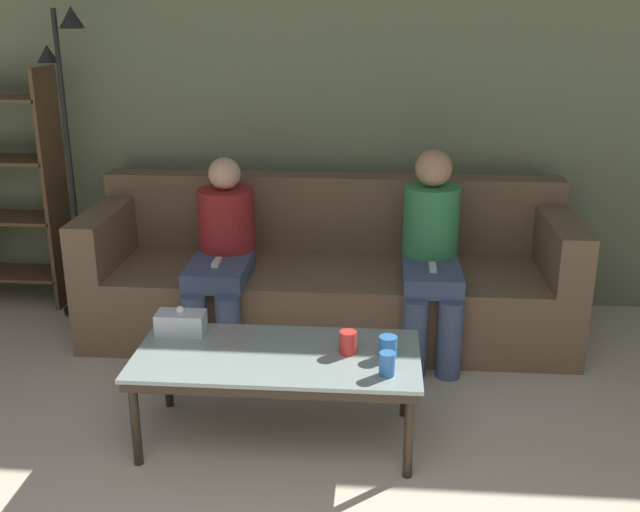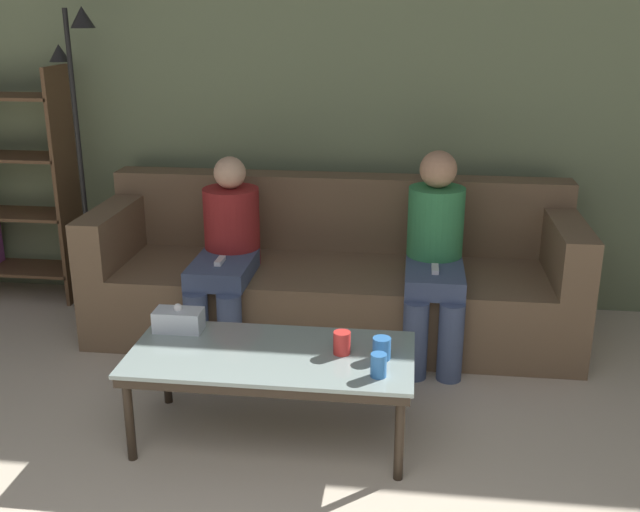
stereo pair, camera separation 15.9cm
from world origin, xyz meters
The scene contains 10 objects.
wall_back centered at (0.00, 3.87, 1.30)m, with size 12.00×0.06×2.60m.
couch centered at (0.00, 3.36, 0.32)m, with size 2.76×0.89×0.87m.
coffee_table centered at (-0.14, 2.13, 0.38)m, with size 1.23×0.59×0.42m.
cup_near_left centered at (0.16, 2.16, 0.47)m, with size 0.07×0.07×0.10m.
cup_near_right centered at (0.33, 1.97, 0.47)m, with size 0.07×0.07×0.10m.
cup_far_center centered at (0.34, 2.13, 0.47)m, with size 0.08×0.08×0.10m.
tissue_box centered at (-0.60, 2.31, 0.47)m, with size 0.22×0.12×0.13m.
standing_lamp centered at (-1.54, 3.50, 1.13)m, with size 0.31×0.26×1.84m.
seated_person_left_end centered at (-0.57, 3.12, 0.56)m, with size 0.32×0.71×1.05m.
seated_person_mid_left centered at (0.57, 3.13, 0.59)m, with size 0.31×0.68×1.11m.
Camera 1 is at (0.28, -0.77, 1.84)m, focal length 42.00 mm.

